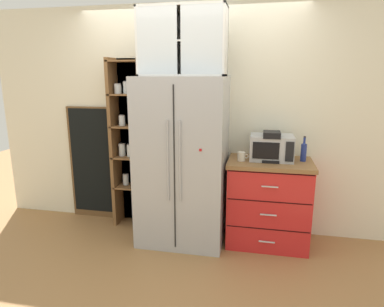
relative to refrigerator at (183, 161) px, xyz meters
The scene contains 12 objects.
ground_plane 0.89m from the refrigerator, 90.01° to the left, with size 10.57×10.57×0.00m, color #9E7042.
wall_back_cream 0.56m from the refrigerator, 90.00° to the left, with size 4.88×0.10×2.55m, color silver.
refrigerator is the anchor object (origin of this frame).
pantry_shelf_column 0.77m from the refrigerator, 157.69° to the left, with size 0.45×0.29×1.98m.
counter_cabinet 1.01m from the refrigerator, ahead, with size 0.87×0.59×0.92m.
microwave 0.94m from the refrigerator, ahead, with size 0.44×0.33×0.26m.
coffee_maker 0.94m from the refrigerator, ahead, with size 0.17×0.20×0.31m.
mug_cream 0.62m from the refrigerator, ahead, with size 0.12×0.08×0.09m.
bottle_cobalt 1.26m from the refrigerator, ahead, with size 0.06×0.06×0.26m.
bottle_amber 0.93m from the refrigerator, ahead, with size 0.06×0.06×0.25m.
upper_cabinet 1.22m from the refrigerator, 90.00° to the left, with size 0.87×0.32×0.67m.
chalkboard_menu 1.30m from the refrigerator, 164.95° to the left, with size 0.60×0.04×1.41m.
Camera 1 is at (0.79, -3.34, 1.78)m, focal length 30.94 mm.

